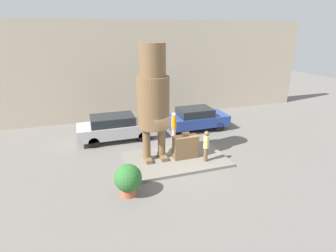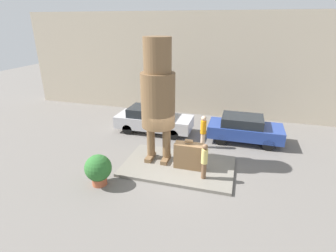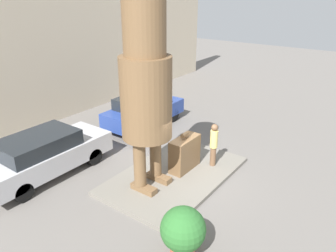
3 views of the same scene
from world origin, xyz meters
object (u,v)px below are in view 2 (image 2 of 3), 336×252
(tourist, at_px, (204,160))
(parked_car_silver, at_px, (153,119))
(worker_hivis, at_px, (203,130))
(giant_suitcase, at_px, (189,156))
(planter_pot, at_px, (98,169))
(statue_figure, at_px, (158,92))
(parked_car_blue, at_px, (244,128))

(tourist, bearing_deg, parked_car_silver, 130.36)
(parked_car_silver, bearing_deg, worker_hivis, -21.57)
(giant_suitcase, height_order, planter_pot, giant_suitcase)
(giant_suitcase, distance_m, parked_car_silver, 4.91)
(tourist, height_order, planter_pot, tourist)
(statue_figure, distance_m, tourist, 3.60)
(planter_pot, bearing_deg, tourist, 19.59)
(tourist, relative_size, worker_hivis, 0.89)
(statue_figure, distance_m, worker_hivis, 3.77)
(tourist, height_order, worker_hivis, worker_hivis)
(parked_car_silver, distance_m, planter_pot, 6.05)
(statue_figure, bearing_deg, tourist, -24.58)
(planter_pot, bearing_deg, worker_hivis, 52.51)
(parked_car_silver, bearing_deg, statue_figure, -66.77)
(statue_figure, distance_m, parked_car_silver, 4.62)
(giant_suitcase, distance_m, parked_car_blue, 4.61)
(statue_figure, height_order, parked_car_blue, statue_figure)
(tourist, xyz_separation_m, planter_pot, (-4.19, -1.49, -0.28))
(tourist, distance_m, parked_car_silver, 5.98)
(parked_car_blue, relative_size, worker_hivis, 2.24)
(tourist, relative_size, parked_car_blue, 0.40)
(parked_car_silver, height_order, worker_hivis, worker_hivis)
(statue_figure, xyz_separation_m, planter_pot, (-1.81, -2.58, -2.75))
(parked_car_silver, height_order, parked_car_blue, parked_car_silver)
(giant_suitcase, bearing_deg, worker_hivis, 84.10)
(tourist, relative_size, planter_pot, 1.19)
(parked_car_silver, relative_size, worker_hivis, 2.57)
(parked_car_blue, height_order, planter_pot, parked_car_blue)
(statue_figure, relative_size, giant_suitcase, 4.05)
(worker_hivis, bearing_deg, planter_pot, -127.49)
(parked_car_blue, bearing_deg, parked_car_silver, -179.16)
(tourist, distance_m, worker_hivis, 3.29)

